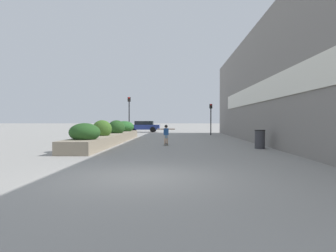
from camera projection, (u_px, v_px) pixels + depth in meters
name	position (u px, v px, depth m)	size (l,w,h in m)	color
ground_plane	(139.00, 177.00, 7.77)	(300.00, 300.00, 0.00)	gray
building_wall_right	(261.00, 84.00, 18.78)	(0.67, 33.42, 7.58)	gray
planter_box	(112.00, 135.00, 19.80)	(1.66, 14.53, 1.49)	gray
skateboard	(166.00, 144.00, 17.64)	(0.28, 0.70, 0.10)	black
skateboarder	(166.00, 132.00, 17.63)	(1.04, 0.19, 1.11)	tan
trash_bin	(260.00, 139.00, 15.48)	(0.54, 0.54, 0.98)	#38383D
car_leftmost	(143.00, 126.00, 37.72)	(4.17, 1.87, 1.40)	navy
car_center_left	(267.00, 127.00, 33.17)	(4.65, 1.85, 1.52)	maroon
traffic_light_left	(129.00, 109.00, 30.45)	(0.28, 0.30, 3.85)	black
traffic_light_right	(211.00, 114.00, 30.14)	(0.28, 0.30, 3.13)	black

